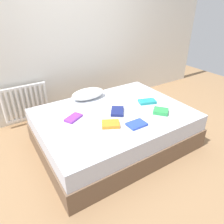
{
  "coord_description": "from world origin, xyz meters",
  "views": [
    {
      "loc": [
        -1.33,
        -2.03,
        1.85
      ],
      "look_at": [
        0.0,
        0.05,
        0.48
      ],
      "focal_mm": 33.58,
      "sensor_mm": 36.0,
      "label": 1
    }
  ],
  "objects_px": {
    "bed": "(114,128)",
    "textbook_purple": "(73,118)",
    "textbook_orange": "(111,124)",
    "textbook_navy": "(117,111)",
    "textbook_blue": "(137,124)",
    "textbook_teal": "(147,102)",
    "textbook_green": "(161,111)",
    "radiator": "(26,103)",
    "pillow": "(88,94)"
  },
  "relations": [
    {
      "from": "bed",
      "to": "textbook_purple",
      "type": "distance_m",
      "value": 0.6
    },
    {
      "from": "bed",
      "to": "textbook_orange",
      "type": "distance_m",
      "value": 0.43
    },
    {
      "from": "textbook_navy",
      "to": "textbook_blue",
      "type": "bearing_deg",
      "value": -140.7
    },
    {
      "from": "textbook_teal",
      "to": "textbook_green",
      "type": "xyz_separation_m",
      "value": [
        -0.05,
        -0.33,
        0.01
      ]
    },
    {
      "from": "bed",
      "to": "radiator",
      "type": "height_order",
      "value": "radiator"
    },
    {
      "from": "textbook_navy",
      "to": "textbook_green",
      "type": "relative_size",
      "value": 1.3
    },
    {
      "from": "textbook_purple",
      "to": "textbook_blue",
      "type": "xyz_separation_m",
      "value": [
        0.57,
        -0.55,
        -0.0
      ]
    },
    {
      "from": "radiator",
      "to": "textbook_purple",
      "type": "relative_size",
      "value": 3.01
    },
    {
      "from": "radiator",
      "to": "textbook_blue",
      "type": "bearing_deg",
      "value": -59.93
    },
    {
      "from": "textbook_blue",
      "to": "textbook_green",
      "type": "relative_size",
      "value": 1.19
    },
    {
      "from": "textbook_purple",
      "to": "textbook_green",
      "type": "relative_size",
      "value": 1.22
    },
    {
      "from": "textbook_navy",
      "to": "textbook_teal",
      "type": "height_order",
      "value": "same"
    },
    {
      "from": "textbook_purple",
      "to": "pillow",
      "type": "bearing_deg",
      "value": 16.87
    },
    {
      "from": "bed",
      "to": "radiator",
      "type": "xyz_separation_m",
      "value": [
        -0.88,
        1.2,
        0.13
      ]
    },
    {
      "from": "bed",
      "to": "textbook_teal",
      "type": "bearing_deg",
      "value": -2.05
    },
    {
      "from": "bed",
      "to": "textbook_navy",
      "type": "height_order",
      "value": "textbook_navy"
    },
    {
      "from": "textbook_blue",
      "to": "textbook_teal",
      "type": "relative_size",
      "value": 0.93
    },
    {
      "from": "bed",
      "to": "textbook_teal",
      "type": "distance_m",
      "value": 0.62
    },
    {
      "from": "textbook_blue",
      "to": "pillow",
      "type": "bearing_deg",
      "value": 98.06
    },
    {
      "from": "pillow",
      "to": "textbook_teal",
      "type": "distance_m",
      "value": 0.88
    },
    {
      "from": "textbook_navy",
      "to": "textbook_orange",
      "type": "xyz_separation_m",
      "value": [
        -0.25,
        -0.22,
        0.0
      ]
    },
    {
      "from": "pillow",
      "to": "textbook_navy",
      "type": "relative_size",
      "value": 2.06
    },
    {
      "from": "textbook_orange",
      "to": "textbook_purple",
      "type": "bearing_deg",
      "value": 157.32
    },
    {
      "from": "radiator",
      "to": "textbook_teal",
      "type": "distance_m",
      "value": 1.89
    },
    {
      "from": "pillow",
      "to": "textbook_teal",
      "type": "bearing_deg",
      "value": -42.17
    },
    {
      "from": "textbook_blue",
      "to": "textbook_orange",
      "type": "xyz_separation_m",
      "value": [
        -0.27,
        0.16,
        0.01
      ]
    },
    {
      "from": "pillow",
      "to": "textbook_purple",
      "type": "height_order",
      "value": "pillow"
    },
    {
      "from": "radiator",
      "to": "textbook_purple",
      "type": "height_order",
      "value": "radiator"
    },
    {
      "from": "textbook_purple",
      "to": "textbook_navy",
      "type": "bearing_deg",
      "value": -44.65
    },
    {
      "from": "radiator",
      "to": "textbook_orange",
      "type": "relative_size",
      "value": 3.3
    },
    {
      "from": "textbook_navy",
      "to": "textbook_teal",
      "type": "distance_m",
      "value": 0.52
    },
    {
      "from": "radiator",
      "to": "textbook_green",
      "type": "distance_m",
      "value": 2.09
    },
    {
      "from": "pillow",
      "to": "textbook_green",
      "type": "height_order",
      "value": "pillow"
    },
    {
      "from": "textbook_teal",
      "to": "textbook_orange",
      "type": "bearing_deg",
      "value": -143.36
    },
    {
      "from": "bed",
      "to": "textbook_green",
      "type": "height_order",
      "value": "textbook_green"
    },
    {
      "from": "radiator",
      "to": "textbook_purple",
      "type": "bearing_deg",
      "value": -71.36
    },
    {
      "from": "pillow",
      "to": "textbook_orange",
      "type": "distance_m",
      "value": 0.83
    },
    {
      "from": "pillow",
      "to": "textbook_blue",
      "type": "relative_size",
      "value": 2.27
    },
    {
      "from": "pillow",
      "to": "bed",
      "type": "bearing_deg",
      "value": -80.72
    },
    {
      "from": "pillow",
      "to": "textbook_blue",
      "type": "height_order",
      "value": "pillow"
    },
    {
      "from": "textbook_orange",
      "to": "radiator",
      "type": "bearing_deg",
      "value": 143.14
    },
    {
      "from": "radiator",
      "to": "textbook_teal",
      "type": "bearing_deg",
      "value": -40.22
    },
    {
      "from": "radiator",
      "to": "textbook_navy",
      "type": "bearing_deg",
      "value": -53.24
    },
    {
      "from": "pillow",
      "to": "textbook_orange",
      "type": "xyz_separation_m",
      "value": [
        -0.12,
        -0.82,
        -0.06
      ]
    },
    {
      "from": "textbook_orange",
      "to": "textbook_green",
      "type": "relative_size",
      "value": 1.11
    },
    {
      "from": "radiator",
      "to": "textbook_blue",
      "type": "relative_size",
      "value": 3.09
    },
    {
      "from": "textbook_purple",
      "to": "textbook_blue",
      "type": "relative_size",
      "value": 1.03
    },
    {
      "from": "textbook_purple",
      "to": "textbook_green",
      "type": "bearing_deg",
      "value": -53.54
    },
    {
      "from": "textbook_blue",
      "to": "textbook_orange",
      "type": "bearing_deg",
      "value": 148.06
    },
    {
      "from": "textbook_navy",
      "to": "textbook_purple",
      "type": "height_order",
      "value": "textbook_navy"
    }
  ]
}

